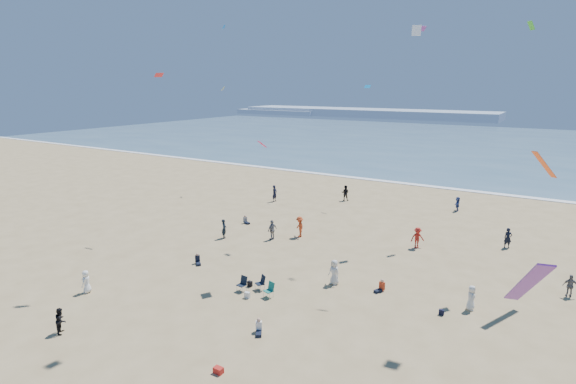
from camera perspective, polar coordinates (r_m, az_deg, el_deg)
The scene contains 13 objects.
ground at distance 25.43m, azimuth -14.19°, elevation -18.28°, with size 220.00×220.00×0.00m, color tan.
ocean at distance 111.61m, azimuth 23.44°, elevation 5.53°, with size 220.00×100.00×0.06m, color #476B84.
surf_line at distance 63.17m, azimuth 16.39°, elevation 0.84°, with size 220.00×1.20×0.08m, color white.
headland_far at distance 200.05m, azimuth 9.57°, elevation 9.90°, with size 110.00×20.00×3.20m, color #7A8EA8.
headland_near at distance 214.24m, azimuth -1.04°, elevation 10.14°, with size 40.00×14.00×2.00m, color #7A8EA8.
standing_flyers at distance 37.64m, azimuth 7.24°, elevation -5.85°, with size 30.09×38.07×1.93m.
seated_group at distance 30.28m, azimuth -4.31°, elevation -11.57°, with size 17.59×25.59×0.84m.
chair_cluster at distance 29.84m, azimuth -4.03°, elevation -11.79°, with size 2.71×1.54×1.00m.
white_tote at distance 29.36m, azimuth -5.20°, elevation -12.90°, with size 0.35×0.20×0.40m, color silver.
black_backpack at distance 30.86m, azimuth -4.87°, elevation -11.55°, with size 0.30×0.22×0.38m, color black.
cooler at distance 22.90m, azimuth -8.83°, elevation -21.47°, with size 0.45×0.30×0.30m, color red.
navy_bag at distance 28.80m, azimuth 18.91°, elevation -14.25°, with size 0.28×0.18×0.34m, color black.
kites_aloft at distance 27.79m, azimuth 18.11°, elevation 16.74°, with size 41.67×44.18×27.58m.
Camera 1 is at (16.07, -14.66, 13.18)m, focal length 28.00 mm.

